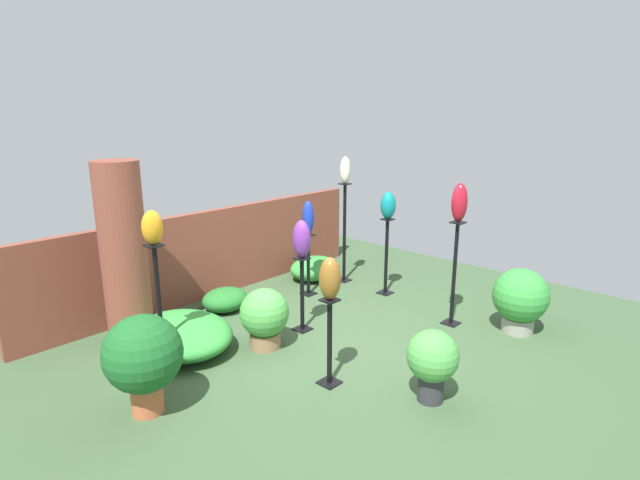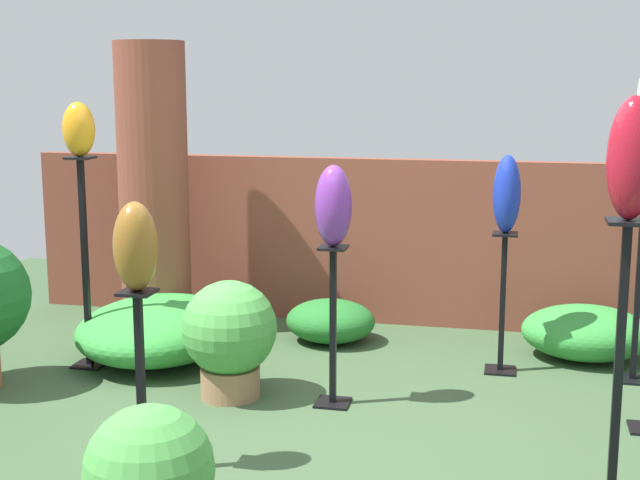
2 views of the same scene
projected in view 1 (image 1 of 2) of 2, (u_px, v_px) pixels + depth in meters
name	position (u px, v px, depth m)	size (l,w,h in m)	color
ground_plane	(330.00, 343.00, 5.95)	(8.00, 8.00, 0.00)	#385133
brick_wall_back	(212.00, 254.00, 7.32)	(5.60, 0.12, 1.29)	brown
brick_pillar	(124.00, 255.00, 5.70)	(0.52, 0.52, 2.16)	brown
pedestal_amber	(160.00, 315.00, 5.13)	(0.20, 0.20, 1.40)	black
pedestal_cobalt	(308.00, 268.00, 7.41)	(0.20, 0.20, 0.92)	black
pedestal_bronze	(330.00, 346.00, 4.97)	(0.20, 0.20, 0.91)	black
pedestal_ivory	(344.00, 237.00, 7.91)	(0.20, 0.20, 1.59)	black
pedestal_ruby	(454.00, 278.00, 6.32)	(0.20, 0.20, 1.36)	black
pedestal_violet	(302.00, 298.00, 6.19)	(0.20, 0.20, 0.95)	black
pedestal_teal	(386.00, 260.00, 7.41)	(0.20, 0.20, 1.15)	black
art_vase_amber	(152.00, 227.00, 4.90)	(0.21, 0.19, 0.35)	orange
art_vase_cobalt	(308.00, 218.00, 7.21)	(0.18, 0.18, 0.50)	#192D9E
art_vase_bronze	(330.00, 279.00, 4.78)	(0.21, 0.22, 0.42)	brown
art_vase_ivory	(345.00, 170.00, 7.64)	(0.16, 0.16, 0.41)	beige
art_vase_ruby	(459.00, 203.00, 6.07)	(0.19, 0.20, 0.48)	maroon
art_vase_violet	(302.00, 239.00, 6.00)	(0.21, 0.23, 0.47)	#6B2D8C
art_vase_teal	(388.00, 205.00, 7.20)	(0.22, 0.23, 0.40)	#0F727A
potted_plant_mid_left	(143.00, 356.00, 4.45)	(0.71, 0.71, 0.94)	#B25B38
potted_plant_near_pillar	(264.00, 316.00, 5.75)	(0.57, 0.57, 0.71)	#936B4C
potted_plant_front_right	(432.00, 360.00, 4.67)	(0.49, 0.49, 0.71)	#2D2D33
potted_plant_front_left	(520.00, 298.00, 6.15)	(0.67, 0.67, 0.81)	gray
foliage_bed_east	(225.00, 299.00, 6.88)	(0.65, 0.57, 0.31)	#236B28
foliage_bed_west	(182.00, 335.00, 5.70)	(1.09, 1.27, 0.40)	#338C38
foliage_bed_center	(314.00, 268.00, 8.13)	(0.87, 0.70, 0.36)	#338C38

